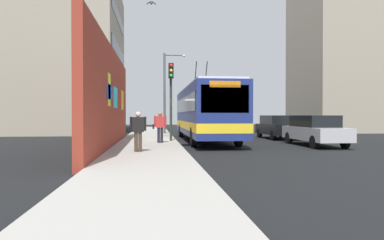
{
  "coord_description": "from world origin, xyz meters",
  "views": [
    {
      "loc": [
        -20.8,
        1.32,
        1.58
      ],
      "look_at": [
        -0.8,
        -0.85,
        1.32
      ],
      "focal_mm": 33.31,
      "sensor_mm": 36.0,
      "label": 1
    }
  ],
  "objects": [
    {
      "name": "building_far_left",
      "position": [
        13.42,
        9.2,
        6.91
      ],
      "size": [
        13.19,
        9.22,
        13.82
      ],
      "color": "#9E937F",
      "rests_on": "ground_plane"
    },
    {
      "name": "curbside_puddle",
      "position": [
        -2.03,
        -0.6,
        0.0
      ],
      "size": [
        1.41,
        1.41,
        0.0
      ],
      "primitive_type": "cylinder",
      "color": "black",
      "rests_on": "ground_plane"
    },
    {
      "name": "parked_car_silver",
      "position": [
        -3.13,
        -7.0,
        0.83
      ],
      "size": [
        4.78,
        1.75,
        1.58
      ],
      "color": "#B7B7BC",
      "rests_on": "ground_plane"
    },
    {
      "name": "pedestrian_near_wall",
      "position": [
        -6.72,
        1.92,
        1.07
      ],
      "size": [
        0.22,
        0.65,
        1.58
      ],
      "color": "#3F3326",
      "rests_on": "sidewalk_slab"
    },
    {
      "name": "pedestrian_at_curb",
      "position": [
        -2.14,
        0.99,
        1.09
      ],
      "size": [
        0.22,
        0.73,
        1.61
      ],
      "color": "#1E1E2D",
      "rests_on": "sidewalk_slab"
    },
    {
      "name": "graffiti_wall",
      "position": [
        -3.61,
        3.35,
        2.36
      ],
      "size": [
        14.77,
        0.32,
        4.71
      ],
      "color": "maroon",
      "rests_on": "ground_plane"
    },
    {
      "name": "flying_pigeons",
      "position": [
        -0.53,
        1.43,
        7.92
      ],
      "size": [
        0.32,
        0.53,
        0.17
      ],
      "color": "slate"
    },
    {
      "name": "ground_plane",
      "position": [
        0.0,
        0.0,
        0.0
      ],
      "size": [
        80.0,
        80.0,
        0.0
      ],
      "primitive_type": "plane",
      "color": "black"
    },
    {
      "name": "building_far_right",
      "position": [
        12.47,
        -17.0,
        10.55
      ],
      "size": [
        8.57,
        7.95,
        21.1
      ],
      "color": "#9E937F",
      "rests_on": "ground_plane"
    },
    {
      "name": "sidewalk_slab",
      "position": [
        0.0,
        1.6,
        0.07
      ],
      "size": [
        48.0,
        3.2,
        0.15
      ],
      "primitive_type": "cube",
      "color": "#9E9B93",
      "rests_on": "ground_plane"
    },
    {
      "name": "street_lamp",
      "position": [
        7.45,
        0.25,
        3.82
      ],
      "size": [
        0.44,
        1.77,
        6.36
      ],
      "color": "#4C4C51",
      "rests_on": "sidewalk_slab"
    },
    {
      "name": "traffic_light",
      "position": [
        -0.9,
        0.35,
        3.07
      ],
      "size": [
        0.49,
        0.28,
        4.36
      ],
      "color": "#2D382D",
      "rests_on": "sidewalk_slab"
    },
    {
      "name": "parked_car_black",
      "position": [
        2.43,
        -7.0,
        0.83
      ],
      "size": [
        4.4,
        1.83,
        1.58
      ],
      "color": "black",
      "rests_on": "ground_plane"
    },
    {
      "name": "city_bus",
      "position": [
        0.84,
        -1.8,
        1.85
      ],
      "size": [
        12.64,
        2.56,
        5.1
      ],
      "color": "navy",
      "rests_on": "ground_plane"
    }
  ]
}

